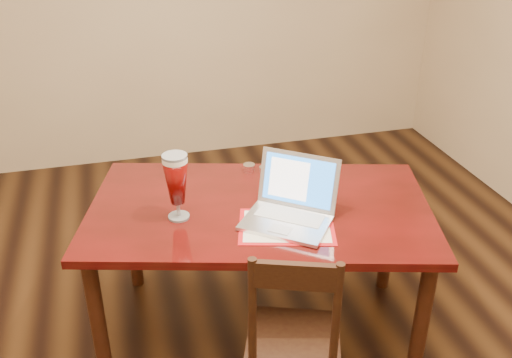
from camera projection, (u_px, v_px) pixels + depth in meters
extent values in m
cube|color=#4D0A0A|center=(260.00, 210.00, 2.61)|extent=(1.73, 1.26, 0.04)
cylinder|color=#33160C|center=(98.00, 323.00, 2.47)|extent=(0.07, 0.07, 0.69)
cylinder|color=#33160C|center=(421.00, 326.00, 2.45)|extent=(0.07, 0.07, 0.69)
cylinder|color=#33160C|center=(132.00, 232.00, 3.10)|extent=(0.07, 0.07, 0.69)
cylinder|color=#33160C|center=(389.00, 234.00, 3.09)|extent=(0.07, 0.07, 0.69)
cube|color=#B51015|center=(286.00, 227.00, 2.44)|extent=(0.47, 0.39, 0.00)
cube|color=beige|center=(286.00, 226.00, 2.44)|extent=(0.42, 0.34, 0.00)
cube|color=silver|center=(286.00, 223.00, 2.45)|extent=(0.44, 0.42, 0.02)
cube|color=silver|center=(290.00, 215.00, 2.49)|extent=(0.30, 0.27, 0.00)
cube|color=silver|center=(280.00, 229.00, 2.39)|extent=(0.11, 0.11, 0.00)
cube|color=silver|center=(298.00, 181.00, 2.52)|extent=(0.33, 0.28, 0.24)
cube|color=blue|center=(298.00, 181.00, 2.51)|extent=(0.29, 0.24, 0.20)
cube|color=white|center=(289.00, 179.00, 2.53)|extent=(0.17, 0.15, 0.17)
cylinder|color=silver|center=(179.00, 216.00, 2.51)|extent=(0.09, 0.09, 0.01)
cylinder|color=silver|center=(178.00, 209.00, 2.49)|extent=(0.02, 0.02, 0.07)
cylinder|color=silver|center=(175.00, 160.00, 2.38)|extent=(0.11, 0.11, 0.02)
cylinder|color=silver|center=(174.00, 156.00, 2.37)|extent=(0.11, 0.11, 0.01)
cylinder|color=white|center=(249.00, 168.00, 2.90)|extent=(0.06, 0.06, 0.04)
cylinder|color=white|center=(265.00, 170.00, 2.87)|extent=(0.06, 0.06, 0.04)
cube|color=black|center=(293.00, 341.00, 2.32)|extent=(0.48, 0.47, 0.04)
cylinder|color=black|center=(259.00, 350.00, 2.55)|extent=(0.04, 0.04, 0.37)
cylinder|color=black|center=(327.00, 354.00, 2.52)|extent=(0.04, 0.04, 0.37)
cylinder|color=black|center=(252.00, 313.00, 2.08)|extent=(0.03, 0.03, 0.48)
cylinder|color=black|center=(336.00, 318.00, 2.06)|extent=(0.03, 0.03, 0.48)
cube|color=black|center=(296.00, 276.00, 1.99)|extent=(0.29, 0.13, 0.11)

